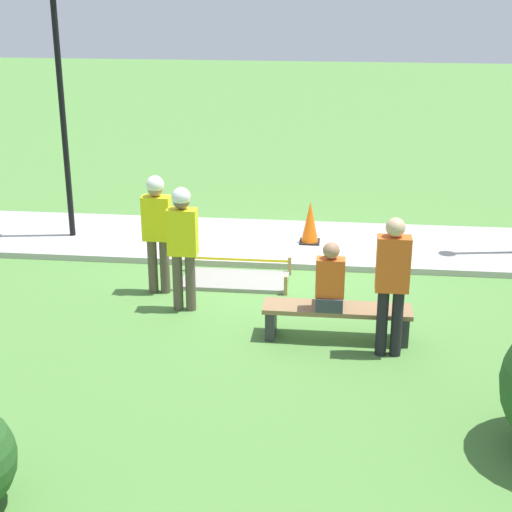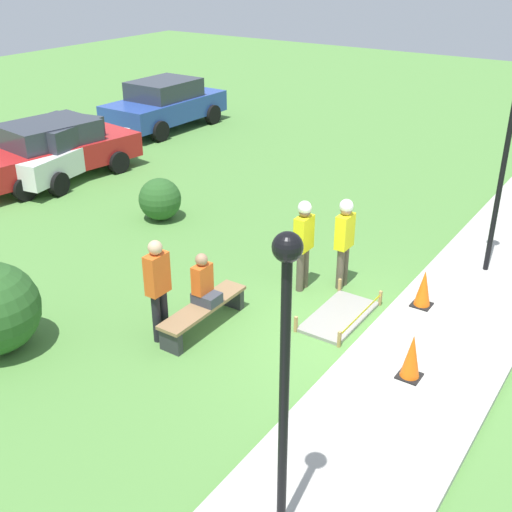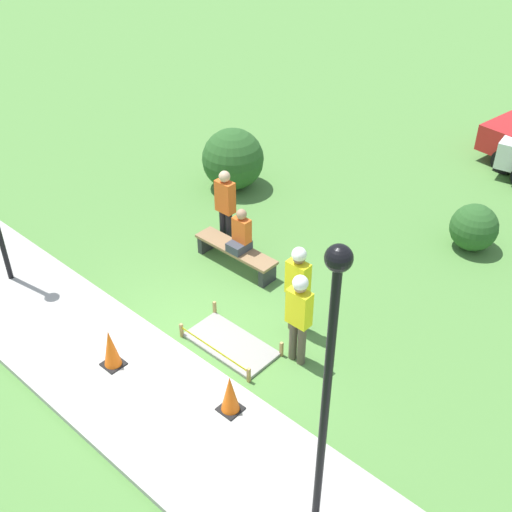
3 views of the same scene
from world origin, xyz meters
name	(u,v)px [view 3 (image 3 of 3)]	position (x,y,z in m)	size (l,w,h in m)	color
ground_plane	(183,349)	(0.00, 0.00, 0.00)	(60.00, 60.00, 0.00)	#51843D
sidewalk	(130,383)	(0.00, -1.14, 0.05)	(28.00, 2.28, 0.10)	#ADAAA3
wet_concrete_patch	(231,344)	(0.56, 0.62, 0.03)	(1.65, 0.87, 0.29)	gray
traffic_cone_near_patch	(111,348)	(-0.49, -1.08, 0.46)	(0.34, 0.34, 0.73)	black
traffic_cone_far_patch	(230,394)	(1.61, -0.47, 0.44)	(0.34, 0.34, 0.69)	black
park_bench	(236,253)	(-1.00, 2.38, 0.32)	(1.89, 0.44, 0.44)	#2D2D33
person_seated_on_bench	(241,234)	(-0.90, 2.43, 0.79)	(0.36, 0.44, 0.89)	#383D47
worker_supervisor	(298,283)	(1.12, 1.70, 1.05)	(0.40, 0.26, 1.77)	brown
worker_assistant	(299,312)	(1.61, 1.12, 1.05)	(0.40, 0.25, 1.77)	brown
bystander_in_orange_shirt	(225,205)	(-1.64, 2.77, 1.01)	(0.40, 0.23, 1.77)	black
lamppost_near	(329,363)	(3.66, -1.00, 2.85)	(0.28, 0.28, 4.24)	black
shrub_rounded_near	(474,227)	(2.20, 6.18, 0.50)	(0.99, 0.99, 0.99)	#285623
shrub_rounded_mid	(233,159)	(-3.32, 4.73, 0.74)	(1.48, 1.48, 1.48)	#285623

